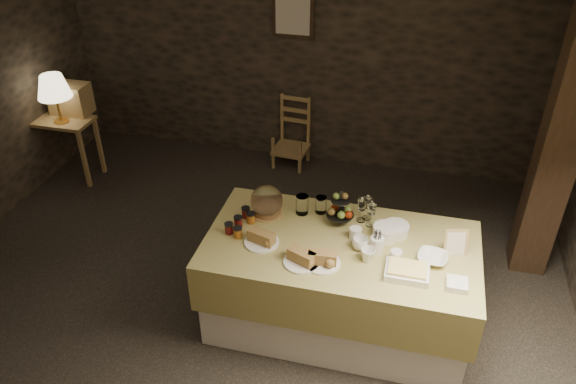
% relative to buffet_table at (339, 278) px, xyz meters
% --- Properties ---
extents(ground_plane, '(5.50, 5.00, 0.01)m').
position_rel_buffet_table_xyz_m(ground_plane, '(-0.84, 0.07, -0.46)').
color(ground_plane, black).
rests_on(ground_plane, ground).
extents(room_shell, '(5.52, 5.02, 2.60)m').
position_rel_buffet_table_xyz_m(room_shell, '(-0.84, 0.07, 1.10)').
color(room_shell, black).
rests_on(room_shell, ground).
extents(buffet_table, '(2.02, 1.08, 0.80)m').
position_rel_buffet_table_xyz_m(buffet_table, '(0.00, 0.00, 0.00)').
color(buffet_table, silver).
rests_on(buffet_table, ground_plane).
extents(console_table, '(0.67, 0.38, 0.72)m').
position_rel_buffet_table_xyz_m(console_table, '(-3.34, 1.50, 0.13)').
color(console_table, olive).
rests_on(console_table, ground_plane).
extents(table_lamp, '(0.35, 0.35, 0.53)m').
position_rel_buffet_table_xyz_m(table_lamp, '(-3.29, 1.45, 0.65)').
color(table_lamp, gold).
rests_on(table_lamp, console_table).
extents(wine_rack, '(0.42, 0.26, 0.34)m').
position_rel_buffet_table_xyz_m(wine_rack, '(-3.29, 1.68, 0.43)').
color(wine_rack, olive).
rests_on(wine_rack, console_table).
extents(chair, '(0.41, 0.40, 0.64)m').
position_rel_buffet_table_xyz_m(chair, '(-0.96, 2.41, -0.10)').
color(chair, olive).
rests_on(chair, ground_plane).
extents(timber_column, '(0.30, 0.30, 2.60)m').
position_rel_buffet_table_xyz_m(timber_column, '(1.57, 1.14, 0.84)').
color(timber_column, black).
rests_on(timber_column, ground_plane).
extents(framed_picture, '(0.45, 0.04, 0.55)m').
position_rel_buffet_table_xyz_m(framed_picture, '(-0.99, 2.54, 1.29)').
color(framed_picture, black).
rests_on(framed_picture, room_shell).
extents(plate_stack_a, '(0.19, 0.19, 0.10)m').
position_rel_buffet_table_xyz_m(plate_stack_a, '(0.30, 0.15, 0.39)').
color(plate_stack_a, white).
rests_on(plate_stack_a, buffet_table).
extents(plate_stack_b, '(0.20, 0.20, 0.08)m').
position_rel_buffet_table_xyz_m(plate_stack_b, '(0.38, 0.22, 0.38)').
color(plate_stack_b, white).
rests_on(plate_stack_b, buffet_table).
extents(cutlery_holder, '(0.10, 0.10, 0.12)m').
position_rel_buffet_table_xyz_m(cutlery_holder, '(0.26, -0.03, 0.40)').
color(cutlery_holder, white).
rests_on(cutlery_holder, buffet_table).
extents(cup_a, '(0.15, 0.15, 0.10)m').
position_rel_buffet_table_xyz_m(cup_a, '(0.14, -0.03, 0.39)').
color(cup_a, white).
rests_on(cup_a, buffet_table).
extents(cup_b, '(0.12, 0.12, 0.10)m').
position_rel_buffet_table_xyz_m(cup_b, '(0.21, -0.15, 0.39)').
color(cup_b, white).
rests_on(cup_b, buffet_table).
extents(mug_c, '(0.09, 0.09, 0.09)m').
position_rel_buffet_table_xyz_m(mug_c, '(0.09, 0.08, 0.39)').
color(mug_c, white).
rests_on(mug_c, buffet_table).
extents(mug_d, '(0.08, 0.08, 0.09)m').
position_rel_buffet_table_xyz_m(mug_d, '(0.41, -0.10, 0.39)').
color(mug_d, white).
rests_on(mug_d, buffet_table).
extents(bowl, '(0.24, 0.24, 0.05)m').
position_rel_buffet_table_xyz_m(bowl, '(0.66, -0.04, 0.37)').
color(bowl, white).
rests_on(bowl, buffet_table).
extents(cake_dome, '(0.26, 0.26, 0.26)m').
position_rel_buffet_table_xyz_m(cake_dome, '(-0.64, 0.23, 0.44)').
color(cake_dome, olive).
rests_on(cake_dome, buffet_table).
extents(fruit_stand, '(0.21, 0.21, 0.30)m').
position_rel_buffet_table_xyz_m(fruit_stand, '(-0.05, 0.24, 0.46)').
color(fruit_stand, black).
rests_on(fruit_stand, buffet_table).
extents(bread_platter_left, '(0.26, 0.26, 0.11)m').
position_rel_buffet_table_xyz_m(bread_platter_left, '(-0.57, -0.14, 0.38)').
color(bread_platter_left, white).
rests_on(bread_platter_left, buffet_table).
extents(bread_platter_center, '(0.26, 0.26, 0.11)m').
position_rel_buffet_table_xyz_m(bread_platter_center, '(-0.24, -0.28, 0.38)').
color(bread_platter_center, white).
rests_on(bread_platter_center, buffet_table).
extents(bread_platter_right, '(0.26, 0.26, 0.11)m').
position_rel_buffet_table_xyz_m(bread_platter_right, '(-0.09, -0.26, 0.38)').
color(bread_platter_right, white).
rests_on(bread_platter_right, buffet_table).
extents(jam_jars, '(0.18, 0.32, 0.07)m').
position_rel_buffet_table_xyz_m(jam_jars, '(-0.79, 0.01, 0.38)').
color(jam_jars, '#5F1314').
rests_on(jam_jars, buffet_table).
extents(tart_dish, '(0.30, 0.22, 0.07)m').
position_rel_buffet_table_xyz_m(tart_dish, '(0.49, -0.23, 0.37)').
color(tart_dish, white).
rests_on(tart_dish, buffet_table).
extents(square_dish, '(0.14, 0.14, 0.04)m').
position_rel_buffet_table_xyz_m(square_dish, '(0.83, -0.27, 0.36)').
color(square_dish, white).
rests_on(square_dish, buffet_table).
extents(menu_frame, '(0.18, 0.11, 0.22)m').
position_rel_buffet_table_xyz_m(menu_frame, '(0.81, 0.09, 0.43)').
color(menu_frame, olive).
rests_on(menu_frame, buffet_table).
extents(storage_jar_a, '(0.10, 0.10, 0.16)m').
position_rel_buffet_table_xyz_m(storage_jar_a, '(-0.37, 0.31, 0.42)').
color(storage_jar_a, white).
rests_on(storage_jar_a, buffet_table).
extents(storage_jar_b, '(0.09, 0.09, 0.14)m').
position_rel_buffet_table_xyz_m(storage_jar_b, '(-0.23, 0.36, 0.41)').
color(storage_jar_b, white).
rests_on(storage_jar_b, buffet_table).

